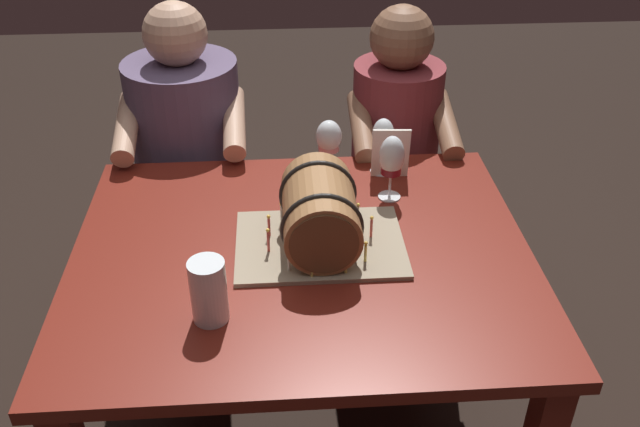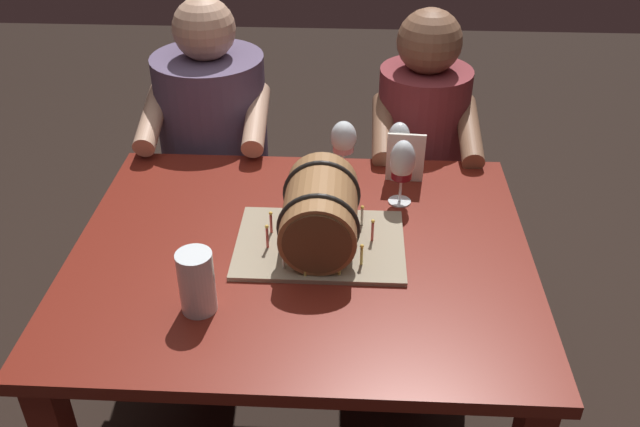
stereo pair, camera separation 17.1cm
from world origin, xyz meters
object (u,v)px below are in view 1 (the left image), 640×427
Objects in this scene: wine_glass_rose at (329,139)px; beer_pint at (209,293)px; person_seated_right at (392,181)px; dining_table at (302,285)px; wine_glass_empty at (383,136)px; barrel_cake at (320,216)px; person_seated_left at (192,176)px; wine_glass_red at (392,159)px; menu_card at (391,153)px.

beer_pint is at bearing -116.94° from wine_glass_rose.
dining_table is at bearing -116.73° from person_seated_right.
person_seated_right reaches higher than wine_glass_empty.
wine_glass_rose is at bearing -127.52° from person_seated_right.
barrel_cake is 0.37m from beer_pint.
barrel_cake is at bearing 44.38° from beer_pint.
wine_glass_rose is 0.69m from beer_pint.
person_seated_left reaches higher than beer_pint.
beer_pint is at bearing -134.77° from wine_glass_red.
wine_glass_red is (0.26, 0.24, 0.24)m from dining_table.
wine_glass_red is (0.21, 0.22, 0.03)m from barrel_cake.
wine_glass_red is 0.17× the size of person_seated_right.
menu_card is 0.48m from person_seated_right.
barrel_cake is 0.31m from wine_glass_red.
wine_glass_rose is at bearing 140.91° from wine_glass_red.
beer_pint is at bearing -126.00° from menu_card.
barrel_cake is (0.05, 0.02, 0.21)m from dining_table.
wine_glass_red reaches higher than dining_table.
barrel_cake is 0.41m from menu_card.
wine_glass_red is at bearing 45.23° from beer_pint.
person_seated_right is (0.10, 0.47, -0.35)m from wine_glass_red.
dining_table is 0.21m from barrel_cake.
barrel_cake is 0.83m from person_seated_right.
dining_table is 0.37m from beer_pint.
person_seated_left is at bearing 179.94° from person_seated_right.
wine_glass_red is 1.21× the size of menu_card.
person_seated_left is (-0.41, 0.70, -0.27)m from barrel_cake.
wine_glass_red reaches higher than menu_card.
barrel_cake is 0.85m from person_seated_left.
menu_card is (0.02, -0.03, -0.04)m from wine_glass_empty.
dining_table is 0.43m from wine_glass_red.
dining_table is at bearing -137.54° from wine_glass_red.
menu_card is (0.02, 0.11, -0.05)m from wine_glass_red.
dining_table is 6.45× the size of wine_glass_rose.
barrel_cake is 2.81× the size of beer_pint.
beer_pint is at bearing -127.06° from wine_glass_empty.
wine_glass_empty reaches higher than dining_table.
wine_glass_empty is at bearing -27.89° from person_seated_left.
menu_card is at bearing 55.63° from barrel_cake.
wine_glass_rose reaches higher than wine_glass_empty.
wine_glass_red is at bearing -37.37° from person_seated_left.
wine_glass_red is 0.84m from person_seated_left.
person_seated_left is at bearing 120.26° from barrel_cake.
wine_glass_red is 0.60m from person_seated_right.
dining_table is 0.52m from wine_glass_empty.
wine_glass_empty is 1.10× the size of menu_card.
menu_card is 0.14× the size of person_seated_right.
wine_glass_rose is 1.13× the size of menu_card.
wine_glass_rose is (-0.16, -0.01, 0.00)m from wine_glass_empty.
person_seated_left is 0.72m from person_seated_right.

